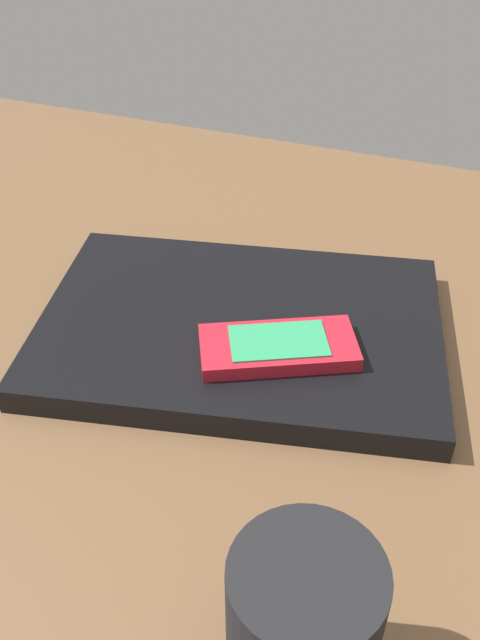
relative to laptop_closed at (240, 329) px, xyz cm
name	(u,v)px	position (x,y,z in cm)	size (l,w,h in cm)	color
desk_surface	(271,375)	(-3.28, 1.72, -2.58)	(120.00, 80.00, 3.00)	brown
laptop_closed	(240,329)	(0.00, 0.00, 0.00)	(32.28, 21.90, 2.17)	black
cell_phone_on_laptop	(278,347)	(-4.19, 3.01, 1.71)	(12.96, 10.00, 1.32)	red
pen_cup	(302,631)	(-12.28, 24.77, 3.89)	(7.29, 7.29, 9.95)	black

